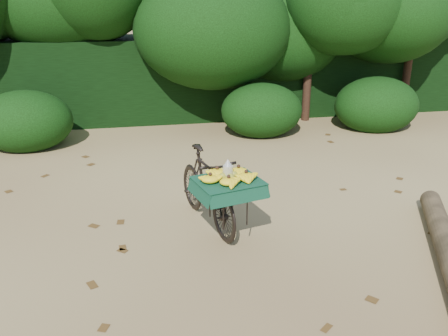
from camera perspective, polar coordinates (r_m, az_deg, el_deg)
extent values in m
plane|color=tan|center=(5.54, 1.22, -9.13)|extent=(80.00, 80.00, 0.00)
imported|color=black|center=(5.79, -2.08, -2.48)|extent=(0.83, 1.66, 0.96)
cube|color=black|center=(5.16, 0.51, -1.67)|extent=(0.44, 0.49, 0.02)
cube|color=#134929|center=(5.16, 0.51, -1.50)|extent=(0.81, 0.73, 0.01)
ellipsoid|color=olive|center=(5.17, 1.18, -0.87)|extent=(0.09, 0.07, 0.10)
ellipsoid|color=olive|center=(5.19, 0.23, -0.78)|extent=(0.09, 0.07, 0.10)
ellipsoid|color=olive|center=(5.11, -0.17, -1.10)|extent=(0.09, 0.07, 0.10)
ellipsoid|color=olive|center=(5.09, 0.79, -1.20)|extent=(0.09, 0.07, 0.10)
cylinder|color=#EAE5C6|center=(5.13, 0.46, -0.48)|extent=(0.11, 0.11, 0.14)
cube|color=black|center=(11.21, -5.74, 10.87)|extent=(26.00, 1.80, 1.80)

